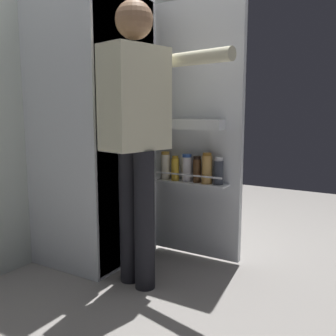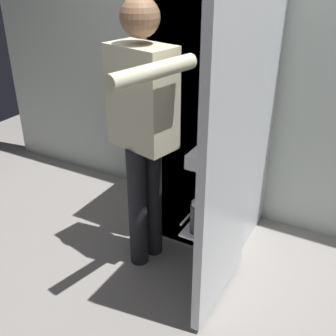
# 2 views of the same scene
# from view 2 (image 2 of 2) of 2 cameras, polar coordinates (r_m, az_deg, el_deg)

# --- Properties ---
(ground_plane) EXTENTS (6.19, 6.19, 0.00)m
(ground_plane) POSITION_cam_2_polar(r_m,az_deg,el_deg) (2.82, 0.62, -13.49)
(ground_plane) COLOR gray
(kitchen_wall) EXTENTS (4.40, 0.10, 2.43)m
(kitchen_wall) POSITION_cam_2_polar(r_m,az_deg,el_deg) (3.03, 9.20, 15.08)
(kitchen_wall) COLOR beige
(kitchen_wall) RESTS_ON ground_plane
(refrigerator) EXTENTS (0.71, 1.26, 1.81)m
(refrigerator) POSITION_cam_2_polar(r_m,az_deg,el_deg) (2.74, 6.23, 7.15)
(refrigerator) COLOR silver
(refrigerator) RESTS_ON ground_plane
(person) EXTENTS (0.54, 0.75, 1.65)m
(person) POSITION_cam_2_polar(r_m,az_deg,el_deg) (2.42, -3.27, 6.54)
(person) COLOR black
(person) RESTS_ON ground_plane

